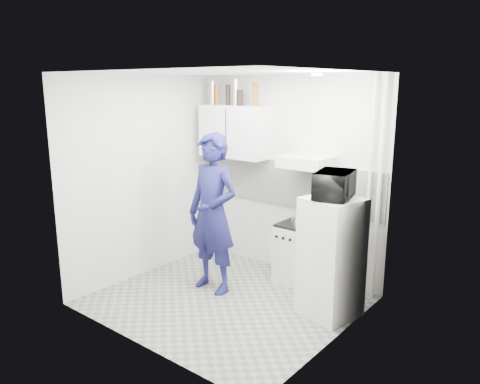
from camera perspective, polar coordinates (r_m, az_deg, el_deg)
The scene contains 23 objects.
floor at distance 5.64m, azimuth -1.76°, elevation -13.05°, with size 2.80×2.80×0.00m, color gray.
ceiling at distance 5.07m, azimuth -1.97°, elevation 14.38°, with size 2.80×2.80×0.00m, color white.
wall_back at distance 6.18m, azimuth 5.71°, elevation 1.96°, with size 2.80×2.80×0.00m, color beige.
wall_left at distance 6.19m, azimuth -11.74°, elevation 1.76°, with size 2.60×2.60×0.00m, color beige.
wall_right at distance 4.45m, azimuth 11.96°, elevation -2.64°, with size 2.60×2.60×0.00m, color beige.
person at distance 5.61m, azimuth -3.35°, elevation -2.64°, with size 0.70×0.46×1.93m, color #161749.
stove at distance 6.06m, azimuth 6.91°, elevation -7.46°, with size 0.46×0.46×0.74m, color beige.
fridge at distance 5.17m, azimuth 11.05°, elevation -7.84°, with size 0.55×0.55×1.32m, color white.
stove_top at distance 5.94m, azimuth 7.01°, elevation -3.99°, with size 0.44×0.44×0.03m, color black.
saucepan at distance 5.85m, azimuth 7.06°, elevation -3.64°, with size 0.16×0.16×0.09m, color silver.
microwave at distance 4.95m, azimuth 11.45°, elevation 0.87°, with size 0.35×0.52×0.29m, color black.
bottle_a at distance 6.63m, azimuth -3.38°, elevation 11.97°, with size 0.07×0.07×0.32m, color silver.
bottle_b at distance 6.58m, azimuth -2.83°, elevation 11.73°, with size 0.07×0.07×0.27m, color brown.
bottle_c at distance 6.45m, azimuth -1.46°, elevation 11.75°, with size 0.07×0.07×0.28m, color black.
bottle_d at distance 6.36m, azimuth -0.55°, elevation 12.06°, with size 0.08×0.08×0.35m, color silver.
canister_a at distance 6.32m, azimuth -0.02°, elevation 11.41°, with size 0.08×0.08×0.20m, color black.
bottle_e at distance 6.15m, azimuth 1.91°, elevation 11.80°, with size 0.07×0.07×0.30m, color brown.
upper_cabinet at distance 6.41m, azimuth -0.70°, elevation 7.38°, with size 1.00×0.35×0.70m, color white.
range_hood at distance 5.69m, azimuth 8.18°, elevation 3.70°, with size 0.60×0.50×0.14m, color beige.
backsplash at distance 6.19m, azimuth 5.62°, elevation 1.03°, with size 2.74×0.03×0.60m, color white.
pipe_a at distance 5.52m, azimuth 16.59°, elevation 0.14°, with size 0.05×0.05×2.60m, color beige.
pipe_b at distance 5.57m, azimuth 15.45°, elevation 0.32°, with size 0.04×0.04×2.60m, color beige.
ceiling_spot_fixture at distance 4.65m, azimuth 9.36°, elevation 13.97°, with size 0.10×0.10×0.02m, color white.
Camera 1 is at (3.31, -3.84, 2.48)m, focal length 35.00 mm.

